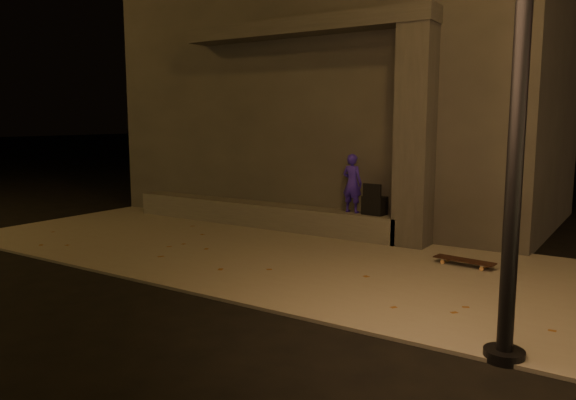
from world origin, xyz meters
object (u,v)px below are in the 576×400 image
Objects in this scene: skateboard at (464,261)px; backpack at (374,204)px; column at (415,137)px; skateboarder at (352,183)px.

backpack is at bearing 161.31° from skateboard.
column is 6.55× the size of backpack.
column is 2.25m from skateboard.
skateboard is (2.27, -0.89, -0.89)m from skateboarder.
column is at bearing 6.37° from backpack.
skateboarder is at bearing 165.81° from skateboard.
skateboard is at bearing -19.62° from backpack.
skateboarder reaches higher than skateboard.
skateboarder is 1.17× the size of skateboard.
backpack is 0.62× the size of skateboard.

